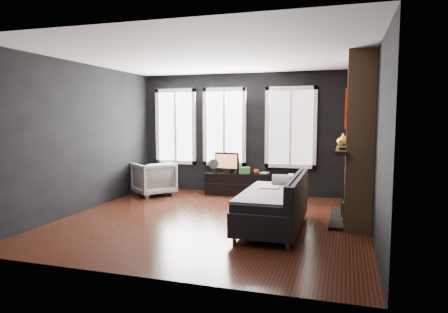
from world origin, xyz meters
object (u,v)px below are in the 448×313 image
(book, at_px, (261,168))
(mantel_vase, at_px, (343,140))
(sofa, at_px, (273,202))
(armchair, at_px, (154,177))
(media_console, at_px, (238,184))
(monitor, at_px, (227,161))
(mug, at_px, (257,171))

(book, relative_size, mantel_vase, 1.07)
(sofa, height_order, mantel_vase, mantel_vase)
(armchair, relative_size, media_console, 0.57)
(media_console, bearing_deg, armchair, -168.71)
(armchair, bearing_deg, sofa, 96.79)
(monitor, height_order, mug, monitor)
(armchair, height_order, book, armchair)
(mug, bearing_deg, monitor, -178.03)
(monitor, height_order, book, monitor)
(sofa, bearing_deg, monitor, 120.90)
(sofa, bearing_deg, armchair, 147.68)
(media_console, distance_m, mantel_vase, 2.74)
(armchair, xyz_separation_m, mantel_vase, (4.00, -0.63, 0.93))
(sofa, distance_m, monitor, 2.86)
(armchair, distance_m, book, 2.39)
(media_console, relative_size, mug, 11.67)
(armchair, relative_size, mantel_vase, 3.82)
(sofa, height_order, monitor, monitor)
(media_console, distance_m, monitor, 0.56)
(media_console, xyz_separation_m, book, (0.49, 0.14, 0.36))
(mug, relative_size, book, 0.54)
(media_console, relative_size, mantel_vase, 6.75)
(media_console, bearing_deg, monitor, 178.81)
(sofa, xyz_separation_m, media_console, (-1.21, 2.46, -0.18))
(armchair, bearing_deg, mug, 143.58)
(sofa, xyz_separation_m, mug, (-0.79, 2.46, 0.13))
(sofa, xyz_separation_m, book, (-0.72, 2.60, 0.18))
(media_console, xyz_separation_m, mantel_vase, (2.21, -1.19, 1.09))
(monitor, bearing_deg, media_console, 11.38)
(sofa, bearing_deg, book, 105.49)
(armchair, xyz_separation_m, media_console, (1.79, 0.56, -0.16))
(mug, distance_m, book, 0.16)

